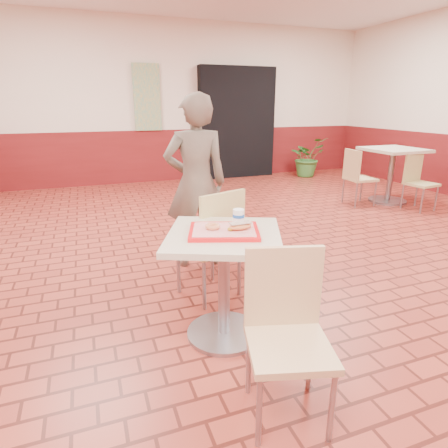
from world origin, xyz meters
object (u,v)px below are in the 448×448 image
object	(u,v)px
second_table	(392,166)
chair_second_front	(418,179)
chair_main_back	(214,240)
serving_tray	(224,231)
long_john_donut	(240,226)
chair_main_front	(286,326)
paper_cup	(238,216)
main_table	(224,268)
chair_second_left	(357,174)
ring_donut	(212,226)
customer	(196,183)
potted_plant	(307,157)

from	to	relation	value
second_table	chair_second_front	size ratio (longest dim) A/B	1.04
chair_main_back	serving_tray	world-z (taller)	chair_main_back
long_john_donut	second_table	size ratio (longest dim) A/B	0.19
chair_main_front	paper_cup	bearing A→B (deg)	101.59
main_table	chair_second_left	bearing A→B (deg)	39.38
ring_donut	second_table	distance (m)	4.51
customer	chair_second_front	bearing A→B (deg)	-161.68
chair_main_back	paper_cup	size ratio (longest dim) A/B	9.44
chair_second_front	chair_second_left	bearing A→B (deg)	136.80
customer	main_table	bearing A→B (deg)	87.50
chair_main_back	customer	distance (m)	0.76
ring_donut	chair_second_front	distance (m)	4.33
serving_tray	potted_plant	distance (m)	6.07
customer	ring_donut	size ratio (longest dim) A/B	17.27
paper_cup	chair_second_left	size ratio (longest dim) A/B	0.11
chair_main_back	customer	size ratio (longest dim) A/B	0.56
chair_main_front	potted_plant	bearing A→B (deg)	72.70
chair_second_front	second_table	bearing A→B (deg)	89.88
chair_second_front	paper_cup	bearing A→B (deg)	-159.52
customer	chair_second_left	distance (m)	3.20
customer	ring_donut	distance (m)	1.20
main_table	second_table	distance (m)	4.47
main_table	chair_second_left	xyz separation A→B (m)	(3.08, 2.52, -0.02)
second_table	potted_plant	xyz separation A→B (m)	(-0.05, 2.34, -0.16)
paper_cup	main_table	bearing A→B (deg)	-148.71
serving_tray	second_table	size ratio (longest dim) A/B	0.51
main_table	second_table	world-z (taller)	second_table
paper_cup	potted_plant	xyz separation A→B (m)	(3.53, 4.76, -0.40)
serving_tray	chair_second_left	distance (m)	3.99
long_john_donut	chair_second_left	distance (m)	3.95
customer	chair_main_front	bearing A→B (deg)	92.57
ring_donut	chair_second_front	xyz separation A→B (m)	(3.83, 2.00, -0.32)
chair_second_left	potted_plant	world-z (taller)	chair_second_left
chair_second_front	potted_plant	bearing A→B (deg)	84.48
chair_second_front	potted_plant	xyz separation A→B (m)	(-0.11, 2.80, -0.04)
long_john_donut	paper_cup	distance (m)	0.13
chair_main_back	potted_plant	distance (m)	5.59
customer	potted_plant	bearing A→B (deg)	-128.45
long_john_donut	ring_donut	bearing A→B (deg)	153.51
paper_cup	second_table	distance (m)	4.32
chair_main_front	serving_tray	distance (m)	0.74
potted_plant	ring_donut	bearing A→B (deg)	-127.79
chair_main_back	chair_second_front	distance (m)	3.96
long_john_donut	chair_second_left	xyz separation A→B (m)	(2.99, 2.57, -0.31)
chair_main_front	long_john_donut	distance (m)	0.71
serving_tray	ring_donut	size ratio (longest dim) A/B	4.63
chair_main_front	serving_tray	world-z (taller)	chair_main_front
serving_tray	paper_cup	bearing A→B (deg)	31.29
paper_cup	chair_second_front	world-z (taller)	paper_cup
chair_main_front	chair_main_back	xyz separation A→B (m)	(0.03, 1.20, 0.03)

